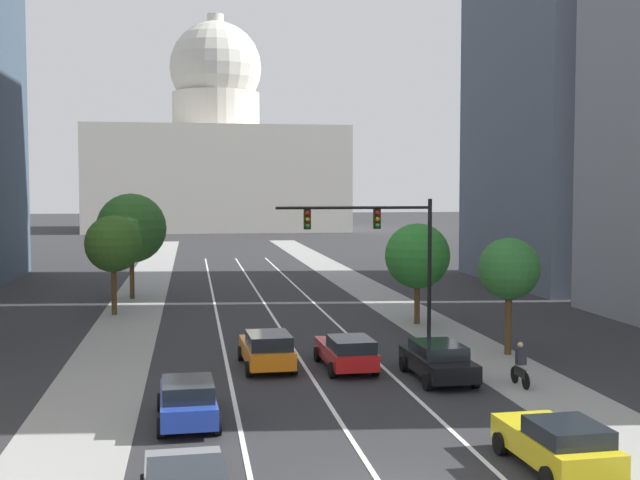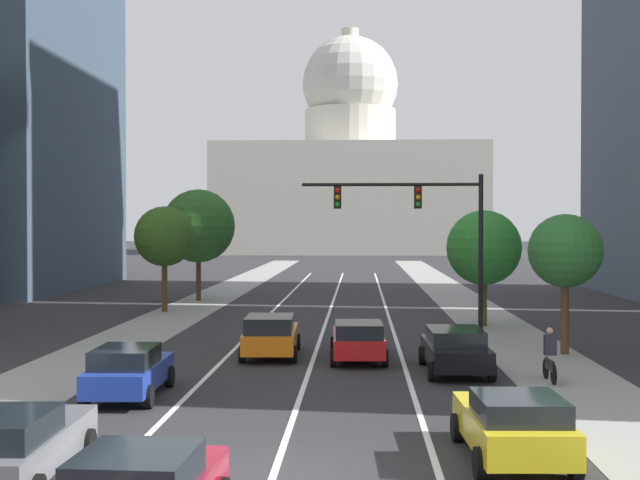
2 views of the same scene
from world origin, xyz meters
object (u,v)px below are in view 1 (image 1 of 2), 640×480
Objects in this scene: car_yellow at (557,443)px; cyclist at (520,365)px; car_orange at (267,349)px; street_tree_near_left at (113,244)px; street_tree_near_right at (509,269)px; capitol_building at (216,159)px; traffic_signal_mast at (383,239)px; street_tree_mid_left at (131,228)px; street_tree_mid_right at (417,256)px; car_red at (347,351)px; car_black at (438,360)px; car_blue at (188,400)px.

cyclist reaches higher than car_yellow.
street_tree_near_left is (-7.75, 16.03, 3.45)m from car_orange.
cyclist is 6.86m from street_tree_near_right.
capitol_building is 115.66m from traffic_signal_mast.
car_orange is 8.81m from traffic_signal_mast.
street_tree_mid_left is 21.31m from street_tree_mid_right.
street_tree_mid_right is (9.39, 10.04, 3.00)m from car_orange.
capitol_building is 8.57× the size of street_tree_near_right.
car_red is (1.65, -120.71, -12.41)m from capitol_building.
street_tree_mid_left is at bearing 125.44° from traffic_signal_mast.
street_tree_near_right is at bearing -38.12° from street_tree_near_left.
street_tree_mid_right reaches higher than car_red.
cyclist is at bearing -19.40° from car_yellow.
street_tree_mid_left is at bearing 26.45° from car_black.
capitol_building is 26.79× the size of cyclist.
cyclist reaches higher than car_orange.
car_yellow is at bearing -69.67° from street_tree_mid_left.
car_blue is 0.62× the size of street_tree_mid_left.
cyclist reaches higher than car_red.
capitol_building is 121.35m from car_red.
cyclist is (12.60, 3.03, 0.06)m from car_blue.
car_blue is at bearing -127.33° from traffic_signal_mast.
car_red is 2.78× the size of cyclist.
car_yellow reaches higher than car_black.
capitol_building is 5.98× the size of traffic_signal_mast.
car_blue is at bearing 134.70° from car_red.
street_tree_near_right is at bearing -48.67° from car_black.
car_orange is at bearing -133.07° from street_tree_mid_right.
cyclist is at bearing -121.02° from car_black.
cyclist is (3.19, -9.31, -4.28)m from traffic_signal_mast.
capitol_building is 134.32m from car_yellow.
street_tree_near_left is at bearing 160.74° from street_tree_mid_right.
traffic_signal_mast reaches higher than street_tree_near_left.
capitol_building is 9.58× the size of car_orange.
car_red is (-3.26, 2.28, -0.01)m from car_black.
car_orange reaches higher than car_black.
capitol_building is at bearing -1.10° from car_red.
street_tree_mid_left is at bearing 21.57° from car_red.
capitol_building reaches higher than car_black.
street_tree_mid_right is at bearing -38.78° from street_tree_mid_left.
car_blue is at bearing 56.10° from car_yellow.
street_tree_near_left is at bearing 141.88° from street_tree_near_right.
car_black is 0.80× the size of street_tree_near_left.
capitol_building is 110.56m from street_tree_mid_right.
street_tree_mid_left reaches higher than cyclist.
street_tree_near_right is (5.05, -3.46, -1.20)m from traffic_signal_mast.
capitol_building is at bearing 94.60° from street_tree_near_right.
street_tree_near_left is (-4.47, 23.73, 3.49)m from car_blue.
car_yellow is at bearing -87.89° from capitol_building.
street_tree_near_right reaches higher than cyclist.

